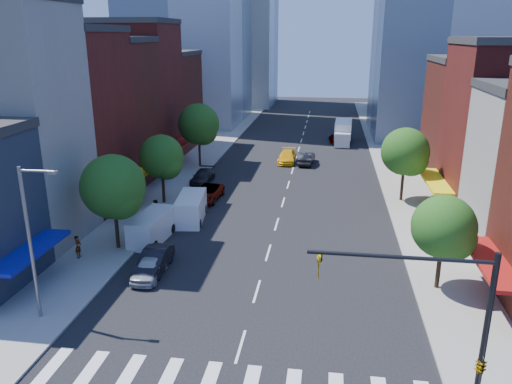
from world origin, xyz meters
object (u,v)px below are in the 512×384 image
Objects in this scene: parked_car_rear at (203,177)px; taxi at (287,157)px; parked_car_second at (154,261)px; cargo_van_near at (151,228)px; box_truck at (343,133)px; parked_car_front at (150,267)px; traffic_car_oncoming at (306,158)px; parked_car_third at (207,193)px; pedestrian_near at (78,247)px; traffic_car_far at (335,138)px; cargo_van_far at (191,209)px; pedestrian_far at (156,211)px.

taxi is (8.48, 10.49, 0.05)m from parked_car_rear.
cargo_van_near is at bearing 110.75° from parked_car_second.
box_truck reaches higher than cargo_van_near.
traffic_car_oncoming is (9.00, 32.58, 0.07)m from parked_car_front.
parked_car_front is at bearing -85.64° from parked_car_third.
taxi is 3.04× the size of pedestrian_near.
traffic_car_oncoming is at bearing 73.47° from parked_car_second.
box_truck is (1.21, -0.51, 0.90)m from traffic_car_far.
parked_car_front is at bearing -104.04° from box_truck.
parked_car_front is at bearing -116.75° from pedestrian_near.
box_truck reaches higher than parked_car_rear.
box_truck is 4.77× the size of pedestrian_near.
cargo_van_near is at bearing 107.13° from parked_car_front.
taxi is 15.18m from traffic_car_far.
pedestrian_near is (-6.03, -14.77, 0.27)m from parked_car_third.
cargo_van_far is 38.24m from box_truck.
taxi is 2.63× the size of pedestrian_far.
traffic_car_oncoming is (9.11, 21.78, -0.34)m from cargo_van_far.
box_truck reaches higher than taxi.
parked_car_rear is 1.01× the size of traffic_car_oncoming.
cargo_van_near is at bearing 64.22° from traffic_car_far.
box_truck is at bearing 166.18° from pedestrian_far.
parked_car_third is 5.89m from cargo_van_far.
pedestrian_near is at bearing -111.60° from box_truck.
traffic_car_oncoming reaches higher than parked_car_second.
parked_car_front is at bearing -82.89° from parked_car_rear.
cargo_van_near is at bearing -108.85° from box_truck.
traffic_car_oncoming is 34.20m from pedestrian_near.
traffic_car_oncoming is 14.80m from traffic_car_far.
box_truck is (4.80, 13.84, 0.74)m from traffic_car_oncoming.
parked_car_front is 16.68m from parked_car_third.
taxi is (6.59, 22.23, -0.38)m from cargo_van_far.
parked_car_front is at bearing -66.63° from cargo_van_near.
cargo_van_near is 5.16m from cargo_van_far.
box_truck reaches higher than cargo_van_far.
pedestrian_far reaches higher than pedestrian_near.
parked_car_third is 7.45m from pedestrian_far.
box_truck reaches higher than pedestrian_near.
parked_car_front is 48.43m from box_truck.
parked_car_second is 6.22m from pedestrian_near.
taxi is at bearing 168.62° from pedestrian_far.
cargo_van_far is (-0.11, 10.80, 0.41)m from parked_car_front.
traffic_car_oncoming is (9.09, 15.90, 0.06)m from parked_car_third.
box_truck is (7.32, 13.38, 0.78)m from taxi.
pedestrian_far is at bearing -111.44° from taxi.
pedestrian_near is at bearing 68.67° from traffic_car_oncoming.
cargo_van_far reaches higher than taxi.
parked_car_third is 18.32m from traffic_car_oncoming.
parked_car_second is 47.59m from box_truck.
cargo_van_far is 10.74m from pedestrian_near.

